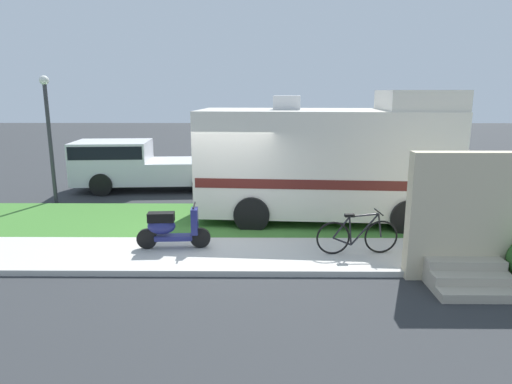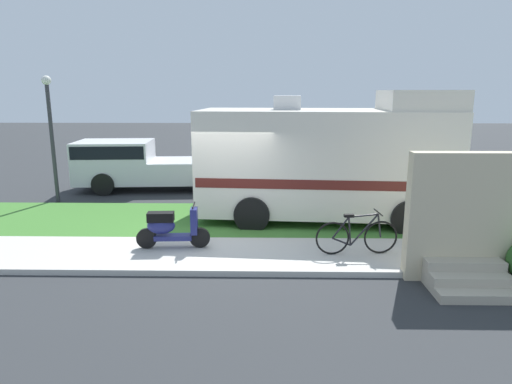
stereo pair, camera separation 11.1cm
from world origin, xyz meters
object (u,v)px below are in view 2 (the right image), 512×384
object	(u,v)px
bicycle	(357,236)
bottle_spare	(436,251)
street_lamp_post	(51,126)
scooter	(170,227)
pickup_truck_near	(143,163)
bottle_green	(410,247)
motorhome_rv	(327,160)

from	to	relation	value
bicycle	bottle_spare	bearing A→B (deg)	-3.87
bicycle	street_lamp_post	distance (m)	9.95
bicycle	scooter	bearing A→B (deg)	175.52
bicycle	street_lamp_post	bearing A→B (deg)	150.41
scooter	street_lamp_post	bearing A→B (deg)	135.14
bicycle	pickup_truck_near	bearing A→B (deg)	132.63
bottle_spare	street_lamp_post	bearing A→B (deg)	154.02
scooter	bicycle	size ratio (longest dim) A/B	0.92
street_lamp_post	pickup_truck_near	bearing A→B (deg)	41.98
street_lamp_post	bottle_green	bearing A→B (deg)	-26.07
bottle_green	bottle_spare	size ratio (longest dim) A/B	1.10
bottle_green	bottle_spare	bearing A→B (deg)	-24.11
scooter	bottle_spare	bearing A→B (deg)	-4.30
bottle_green	street_lamp_post	xyz separation A→B (m)	(-9.66, 4.73, 2.16)
pickup_truck_near	street_lamp_post	world-z (taller)	street_lamp_post
bottle_green	street_lamp_post	size ratio (longest dim) A/B	0.07
pickup_truck_near	bicycle	bearing A→B (deg)	-47.37
scooter	bicycle	world-z (taller)	scooter
motorhome_rv	bottle_spare	distance (m)	3.87
bottle_green	bottle_spare	distance (m)	0.51
street_lamp_post	motorhome_rv	bearing A→B (deg)	-12.72
scooter	bottle_green	distance (m)	5.14
motorhome_rv	bicycle	xyz separation A→B (m)	(0.24, -2.96, -1.15)
motorhome_rv	bottle_spare	world-z (taller)	motorhome_rv
motorhome_rv	bottle_green	world-z (taller)	motorhome_rv
bicycle	bottle_spare	xyz separation A→B (m)	(1.63, -0.11, -0.29)
motorhome_rv	street_lamp_post	xyz separation A→B (m)	(-8.25, 1.86, 0.74)
scooter	bottle_spare	distance (m)	5.62
pickup_truck_near	bottle_green	distance (m)	10.05
pickup_truck_near	street_lamp_post	bearing A→B (deg)	-138.02
motorhome_rv	street_lamp_post	world-z (taller)	street_lamp_post
motorhome_rv	bottle_green	bearing A→B (deg)	-63.86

